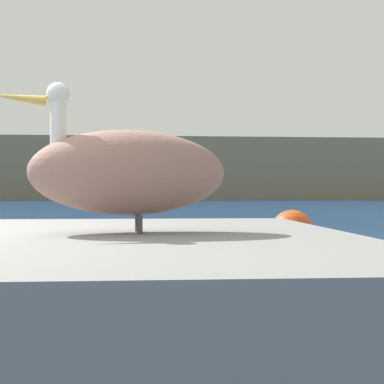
# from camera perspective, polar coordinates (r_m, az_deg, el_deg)

# --- Properties ---
(hillside_backdrop) EXTENTS (140.00, 16.15, 9.44)m
(hillside_backdrop) POSITION_cam_1_polar(r_m,az_deg,el_deg) (78.46, -5.06, 2.58)
(hillside_backdrop) COLOR #7F755B
(hillside_backdrop) RESTS_ON ground
(pier_dock) EXTENTS (2.59, 3.06, 0.84)m
(pier_dock) POSITION_cam_1_polar(r_m,az_deg,el_deg) (2.90, -7.54, -13.18)
(pier_dock) COLOR gray
(pier_dock) RESTS_ON ground
(pelican) EXTENTS (1.40, 0.64, 0.86)m
(pelican) POSITION_cam_1_polar(r_m,az_deg,el_deg) (2.83, -7.73, 2.47)
(pelican) COLOR #976D63
(pelican) RESTS_ON pier_dock
(mooring_buoy) EXTENTS (0.76, 0.76, 0.76)m
(mooring_buoy) POSITION_cam_1_polar(r_m,az_deg,el_deg) (8.99, 11.84, -4.53)
(mooring_buoy) COLOR #E54C19
(mooring_buoy) RESTS_ON ground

